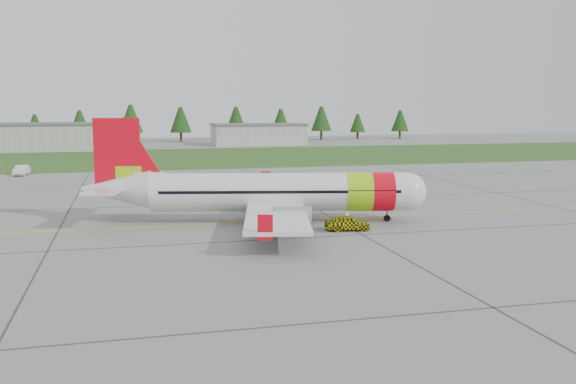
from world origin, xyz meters
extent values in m
plane|color=gray|center=(0.00, 0.00, 0.00)|extent=(320.00, 320.00, 0.00)
cylinder|color=silver|center=(4.65, 7.43, 2.82)|extent=(23.90, 8.45, 3.55)
sphere|color=silver|center=(16.23, 4.94, 2.82)|extent=(3.55, 3.55, 3.55)
cone|color=silver|center=(-10.04, 10.59, 3.14)|extent=(6.98, 4.81, 3.55)
cube|color=black|center=(16.50, 4.88, 3.14)|extent=(1.92, 2.62, 0.51)
cylinder|color=#9ADD10|center=(11.78, 5.90, 2.82)|extent=(3.08, 4.05, 3.63)
cylinder|color=red|center=(13.91, 5.44, 2.82)|extent=(2.72, 3.97, 3.63)
cube|color=silver|center=(4.21, 7.52, 1.82)|extent=(11.02, 29.54, 0.33)
cube|color=red|center=(6.36, 21.87, 2.32)|extent=(1.10, 0.39, 1.82)
cube|color=red|center=(0.27, -6.44, 2.32)|extent=(1.10, 0.39, 1.82)
cylinder|color=gray|center=(6.60, 12.13, 1.32)|extent=(3.61, 2.56, 1.91)
cylinder|color=gray|center=(4.49, 2.34, 1.32)|extent=(3.61, 2.56, 1.91)
cube|color=red|center=(-9.86, 10.55, 6.19)|extent=(4.16, 1.20, 6.92)
cube|color=#9ADD10|center=(-8.88, 10.34, 4.19)|extent=(2.40, 0.87, 2.19)
cube|color=silver|center=(-10.48, 10.68, 3.37)|extent=(5.05, 10.85, 0.20)
cylinder|color=slate|center=(14.45, 5.32, 0.64)|extent=(0.16, 0.16, 1.27)
cylinder|color=black|center=(14.45, 5.32, 0.31)|extent=(0.66, 0.38, 0.62)
cylinder|color=slate|center=(3.85, 10.21, 0.87)|extent=(0.20, 0.20, 1.73)
cylinder|color=black|center=(3.50, 10.28, 0.47)|extent=(1.01, 0.60, 0.95)
cylinder|color=slate|center=(2.78, 5.22, 0.87)|extent=(0.20, 0.20, 1.73)
cylinder|color=black|center=(2.43, 5.30, 0.47)|extent=(1.01, 0.60, 0.95)
imported|color=yellow|center=(9.38, 2.11, 1.96)|extent=(1.54, 1.74, 3.91)
imported|color=silver|center=(-24.90, 55.29, 2.32)|extent=(1.77, 1.70, 4.63)
cube|color=#30561E|center=(0.00, 82.00, 0.01)|extent=(320.00, 50.00, 0.03)
cube|color=gold|center=(0.00, 8.00, 0.01)|extent=(120.00, 0.25, 0.02)
cube|color=#A8A8A3|center=(-30.00, 110.00, 3.00)|extent=(32.00, 14.00, 6.00)
cube|color=#A8A8A3|center=(25.00, 118.00, 2.60)|extent=(24.00, 12.00, 5.20)
camera|label=1|loc=(-8.93, -49.74, 10.97)|focal=40.00mm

